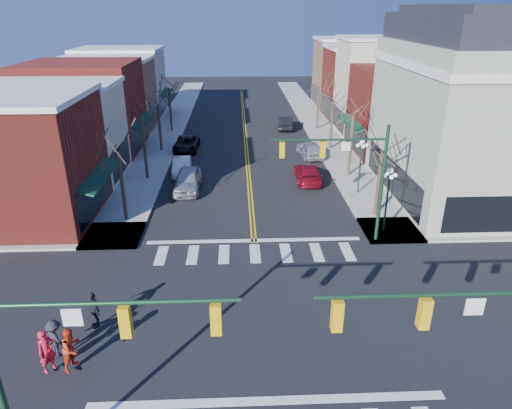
{
  "coord_description": "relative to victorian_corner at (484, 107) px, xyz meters",
  "views": [
    {
      "loc": [
        -0.94,
        -16.89,
        13.1
      ],
      "look_at": [
        0.08,
        6.88,
        2.8
      ],
      "focal_mm": 32.0,
      "sensor_mm": 36.0,
      "label": 1
    }
  ],
  "objects": [
    {
      "name": "ground",
      "position": [
        -16.5,
        -14.5,
        -6.66
      ],
      "size": [
        160.0,
        160.0,
        0.0
      ],
      "primitive_type": "plane",
      "color": "black",
      "rests_on": "ground"
    },
    {
      "name": "sidewalk_left",
      "position": [
        -25.25,
        5.5,
        -6.58
      ],
      "size": [
        3.5,
        70.0,
        0.15
      ],
      "primitive_type": "cube",
      "color": "#9E9B93",
      "rests_on": "ground"
    },
    {
      "name": "sidewalk_right",
      "position": [
        -7.75,
        5.5,
        -6.58
      ],
      "size": [
        3.5,
        70.0,
        0.15
      ],
      "primitive_type": "cube",
      "color": "#9E9B93",
      "rests_on": "ground"
    },
    {
      "name": "bldg_left_brick_a",
      "position": [
        -32.0,
        -2.75,
        -2.66
      ],
      "size": [
        10.0,
        8.5,
        8.0
      ],
      "primitive_type": "cube",
      "color": "maroon",
      "rests_on": "ground"
    },
    {
      "name": "bldg_left_stucco_a",
      "position": [
        -32.0,
        5.0,
        -2.91
      ],
      "size": [
        10.0,
        7.0,
        7.5
      ],
      "primitive_type": "cube",
      "color": "beige",
      "rests_on": "ground"
    },
    {
      "name": "bldg_left_brick_b",
      "position": [
        -32.0,
        13.0,
        -2.41
      ],
      "size": [
        10.0,
        9.0,
        8.5
      ],
      "primitive_type": "cube",
      "color": "maroon",
      "rests_on": "ground"
    },
    {
      "name": "bldg_left_tan",
      "position": [
        -32.0,
        21.25,
        -2.76
      ],
      "size": [
        10.0,
        7.5,
        7.8
      ],
      "primitive_type": "cube",
      "color": "#A27B59",
      "rests_on": "ground"
    },
    {
      "name": "bldg_left_stucco_b",
      "position": [
        -32.0,
        29.0,
        -2.56
      ],
      "size": [
        10.0,
        8.0,
        8.2
      ],
      "primitive_type": "cube",
      "color": "beige",
      "rests_on": "ground"
    },
    {
      "name": "bldg_right_brick_a",
      "position": [
        -1.0,
        11.25,
        -2.66
      ],
      "size": [
        10.0,
        8.5,
        8.0
      ],
      "primitive_type": "cube",
      "color": "maroon",
      "rests_on": "ground"
    },
    {
      "name": "bldg_right_stucco",
      "position": [
        -1.0,
        19.0,
        -1.66
      ],
      "size": [
        10.0,
        7.0,
        10.0
      ],
      "primitive_type": "cube",
      "color": "beige",
      "rests_on": "ground"
    },
    {
      "name": "bldg_right_brick_b",
      "position": [
        -1.0,
        26.5,
        -2.41
      ],
      "size": [
        10.0,
        8.0,
        8.5
      ],
      "primitive_type": "cube",
      "color": "maroon",
      "rests_on": "ground"
    },
    {
      "name": "bldg_right_tan",
      "position": [
        -1.0,
        34.5,
        -2.16
      ],
      "size": [
        10.0,
        8.0,
        9.0
      ],
      "primitive_type": "cube",
      "color": "#A27B59",
      "rests_on": "ground"
    },
    {
      "name": "victorian_corner",
      "position": [
        0.0,
        0.0,
        0.0
      ],
      "size": [
        12.25,
        14.25,
        13.3
      ],
      "color": "#98A18C",
      "rests_on": "ground"
    },
    {
      "name": "traffic_mast_near_left",
      "position": [
        -22.05,
        -21.9,
        -1.95
      ],
      "size": [
        6.6,
        0.28,
        7.2
      ],
      "color": "#14331E",
      "rests_on": "ground"
    },
    {
      "name": "traffic_mast_near_right",
      "position": [
        -10.95,
        -21.9,
        -1.95
      ],
      "size": [
        6.6,
        0.28,
        7.2
      ],
      "color": "#14331E",
      "rests_on": "ground"
    },
    {
      "name": "traffic_mast_far_right",
      "position": [
        -10.95,
        -7.1,
        -1.95
      ],
      "size": [
        6.6,
        0.28,
        7.2
      ],
      "color": "#14331E",
      "rests_on": "ground"
    },
    {
      "name": "lamppost_corner",
      "position": [
        -8.3,
        -6.0,
        -3.7
      ],
      "size": [
        0.36,
        0.36,
        4.33
      ],
      "color": "#14331E",
      "rests_on": "ground"
    },
    {
      "name": "lamppost_midblock",
      "position": [
        -8.3,
        0.5,
        -3.7
      ],
      "size": [
        0.36,
        0.36,
        4.33
      ],
      "color": "#14331E",
      "rests_on": "ground"
    },
    {
      "name": "tree_left_a",
      "position": [
        -24.9,
        -3.5,
        -4.28
      ],
      "size": [
        0.24,
        0.24,
        4.76
      ],
      "primitive_type": "cylinder",
      "color": "#382B21",
      "rests_on": "ground"
    },
    {
      "name": "tree_left_b",
      "position": [
        -24.9,
        4.5,
        -4.14
      ],
      "size": [
        0.24,
        0.24,
        5.04
      ],
      "primitive_type": "cylinder",
      "color": "#382B21",
      "rests_on": "ground"
    },
    {
      "name": "tree_left_c",
      "position": [
        -24.9,
        12.5,
        -4.38
      ],
      "size": [
        0.24,
        0.24,
        4.55
      ],
      "primitive_type": "cylinder",
      "color": "#382B21",
      "rests_on": "ground"
    },
    {
      "name": "tree_left_d",
      "position": [
        -24.9,
        20.5,
        -4.21
      ],
      "size": [
        0.24,
        0.24,
        4.9
      ],
      "primitive_type": "cylinder",
      "color": "#382B21",
      "rests_on": "ground"
    },
    {
      "name": "tree_right_a",
      "position": [
        -8.1,
        -3.5,
        -4.35
      ],
      "size": [
        0.24,
        0.24,
        4.62
      ],
      "primitive_type": "cylinder",
      "color": "#382B21",
      "rests_on": "ground"
    },
    {
      "name": "tree_right_b",
      "position": [
        -8.1,
        4.5,
        -4.07
      ],
      "size": [
        0.24,
        0.24,
        5.18
      ],
      "primitive_type": "cylinder",
      "color": "#382B21",
      "rests_on": "ground"
    },
    {
      "name": "tree_right_c",
      "position": [
        -8.1,
        12.5,
        -4.24
      ],
      "size": [
        0.24,
        0.24,
        4.83
      ],
      "primitive_type": "cylinder",
      "color": "#382B21",
      "rests_on": "ground"
    },
    {
      "name": "tree_right_d",
      "position": [
        -8.1,
        20.5,
        -4.17
      ],
      "size": [
        0.24,
        0.24,
        4.97
      ],
      "primitive_type": "cylinder",
      "color": "#382B21",
      "rests_on": "ground"
    },
    {
      "name": "car_left_near",
      "position": [
        -21.3,
        1.9,
        -5.82
      ],
      "size": [
        2.04,
        4.91,
        1.66
      ],
      "primitive_type": "imported",
      "rotation": [
        0.0,
        0.0,
        -0.01
      ],
      "color": "#B5B4BA",
      "rests_on": "ground"
    },
    {
      "name": "car_left_mid",
      "position": [
        -22.18,
        5.8,
        -5.98
      ],
      "size": [
        1.64,
        4.19,
        1.36
      ],
      "primitive_type": "imported",
      "rotation": [
        0.0,
        0.0,
        0.05
      ],
      "color": "white",
      "rests_on": "ground"
    },
    {
      "name": "car_left_far",
      "position": [
        -22.46,
        12.77,
        -5.98
      ],
      "size": [
        2.45,
        4.97,
        1.36
      ],
      "primitive_type": "imported",
      "rotation": [
        0.0,
        0.0,
        -0.04
      ],
      "color": "black",
      "rests_on": "ground"
    },
    {
      "name": "car_right_near",
      "position": [
        -11.7,
        3.48,
        -5.95
      ],
      "size": [
        2.11,
        4.91,
        1.41
      ],
      "primitive_type": "imported",
      "rotation": [
        0.0,
        0.0,
        3.11
      ],
      "color": "maroon",
      "rests_on": "ground"
    },
    {
      "name": "car_right_mid",
      "position": [
        -10.53,
        10.09,
        -5.89
      ],
      "size": [
        2.36,
        4.68,
        1.53
      ],
      "primitive_type": "imported",
      "rotation": [
        0.0,
        0.0,
        3.27
      ],
      "color": "silver",
      "rests_on": "ground"
    },
    {
      "name": "car_right_far",
      "position": [
        -11.7,
        21.07,
        -5.91
      ],
      "size": [
        2.08,
        4.71,
        1.5
      ],
      "primitive_type": "imported",
      "rotation": [
        0.0,
        0.0,
        3.03
      ],
      "color": "black",
      "rests_on": "ground"
    },
    {
      "name": "pedestrian_red_a",
      "position": [
        -24.84,
        -17.34,
        -5.6
      ],
      "size": [
        0.75,
        0.79,
        1.82
      ],
      "primitive_type": "imported",
      "rotation": [
        0.0,
        0.0,
        0.93
      ],
      "color": "red",
      "rests_on": "sidewalk_left"
    },
    {
      "name": "pedestrian_red_b",
      "position": [
        -23.94,
        -17.22,
        -5.6
      ],
      "size": [
        0.96,
        1.07,
        1.82
      ],
      "primitive_type": "imported",
      "rotation": [
        0.0,
        0.0,
        1.2
      ],
      "color": "red",
      "rests_on": "sidewalk_left"
    },
    {
      "name": "pedestrian_dark_a",
      "position": [
        -23.8,
        -14.7,
        -5.64
      ],
      "size": [
        0.94,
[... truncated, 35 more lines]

